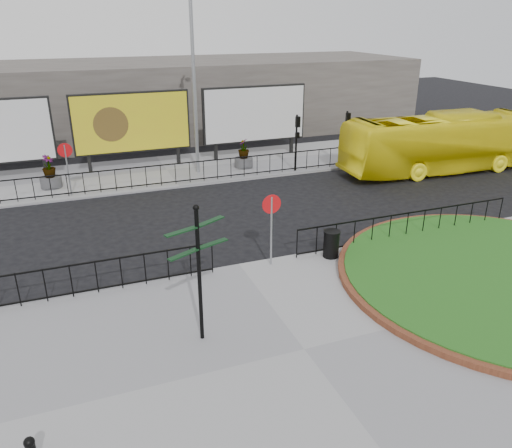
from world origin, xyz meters
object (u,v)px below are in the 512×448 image
bus (442,143)px  planter_a (50,175)px  fingerpost_sign (199,261)px  litter_bin (331,244)px  lamp_post (194,81)px  billboard_mid (132,123)px  planter_c (244,156)px

bus → planter_a: size_ratio=6.97×
fingerpost_sign → litter_bin: fingerpost_sign is taller
bus → lamp_post: bearing=74.3°
billboard_mid → litter_bin: bearing=-71.0°
litter_bin → planter_a: (-9.01, 11.60, 0.12)m
litter_bin → planter_c: 11.64m
fingerpost_sign → planter_c: fingerpost_sign is taller
planter_c → lamp_post: bearing=180.0°
planter_a → planter_c: planter_a is taller
billboard_mid → planter_c: billboard_mid is taller
billboard_mid → planter_c: bearing=-19.4°
planter_a → litter_bin: bearing=-52.2°
fingerpost_sign → planter_c: size_ratio=2.30×
planter_a → planter_c: bearing=-0.0°
billboard_mid → lamp_post: 4.23m
fingerpost_sign → planter_a: bearing=83.7°
lamp_post → planter_c: size_ratio=5.75×
billboard_mid → lamp_post: size_ratio=0.67×
lamp_post → bus: size_ratio=0.82×
litter_bin → bus: bearing=34.6°
fingerpost_sign → bus: size_ratio=0.33×
billboard_mid → planter_a: size_ratio=3.86×
bus → planter_c: 10.70m
litter_bin → planter_a: planter_a is taller
planter_a → billboard_mid: bearing=24.4°
billboard_mid → fingerpost_sign: (-0.76, -16.59, -0.26)m
billboard_mid → planter_a: (-4.35, -1.97, -1.87)m
fingerpost_sign → litter_bin: 6.44m
litter_bin → bus: bus is taller
lamp_post → fingerpost_sign: (-3.76, -14.62, -2.48)m
billboard_mid → fingerpost_sign: size_ratio=1.68×
billboard_mid → lamp_post: (3.01, -1.97, 2.23)m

